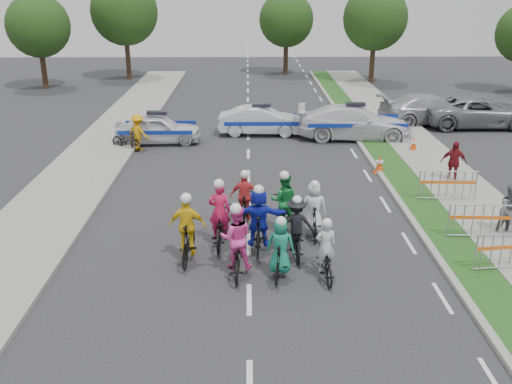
{
  "coord_description": "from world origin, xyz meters",
  "views": [
    {
      "loc": [
        -0.01,
        -11.74,
        7.11
      ],
      "look_at": [
        0.23,
        4.33,
        1.1
      ],
      "focal_mm": 40.0,
      "sensor_mm": 36.0,
      "label": 1
    }
  ],
  "objects_px": {
    "rider_3": "(188,235)",
    "tree_3": "(124,12)",
    "rider_9": "(245,204)",
    "tree_0": "(38,26)",
    "rider_4": "(296,232)",
    "police_car_0": "(158,129)",
    "rider_1": "(280,253)",
    "spectator_1": "(511,211)",
    "rider_0": "(325,258)",
    "tree_1": "(375,18)",
    "civilian_suv": "(478,112)",
    "rider_7": "(313,215)",
    "parked_bike": "(127,140)",
    "rider_8": "(284,209)",
    "cone_0": "(379,164)",
    "rider_2": "(236,247)",
    "rider_6": "(220,223)",
    "barrier_2": "(447,187)",
    "police_car_2": "(354,122)",
    "civilian_sedan": "(430,109)",
    "spectator_2": "(453,162)",
    "cone_1": "(414,145)",
    "marshal_hiviz": "(138,132)",
    "barrier_1": "(482,223)",
    "barrier_0": "(511,253)",
    "police_car_1": "(261,121)",
    "rider_5": "(259,223)",
    "tree_4": "(286,20)"
  },
  "relations": [
    {
      "from": "rider_1",
      "to": "spectator_1",
      "type": "distance_m",
      "value": 7.2
    },
    {
      "from": "rider_1",
      "to": "police_car_0",
      "type": "xyz_separation_m",
      "value": [
        -4.93,
        12.75,
        -0.0
      ]
    },
    {
      "from": "rider_4",
      "to": "marshal_hiviz",
      "type": "distance_m",
      "value": 12.05
    },
    {
      "from": "rider_3",
      "to": "tree_3",
      "type": "distance_m",
      "value": 31.13
    },
    {
      "from": "civilian_sedan",
      "to": "tree_0",
      "type": "distance_m",
      "value": 25.98
    },
    {
      "from": "rider_1",
      "to": "spectator_1",
      "type": "relative_size",
      "value": 1.05
    },
    {
      "from": "police_car_0",
      "to": "tree_3",
      "type": "xyz_separation_m",
      "value": [
        -4.86,
        18.16,
        4.22
      ]
    },
    {
      "from": "police_car_0",
      "to": "tree_1",
      "type": "distance_m",
      "value": 21.19
    },
    {
      "from": "tree_0",
      "to": "tree_3",
      "type": "distance_m",
      "value": 6.44
    },
    {
      "from": "rider_0",
      "to": "rider_5",
      "type": "relative_size",
      "value": 0.85
    },
    {
      "from": "cone_0",
      "to": "parked_bike",
      "type": "relative_size",
      "value": 0.43
    },
    {
      "from": "spectator_1",
      "to": "parked_bike",
      "type": "bearing_deg",
      "value": 139.05
    },
    {
      "from": "rider_2",
      "to": "rider_6",
      "type": "bearing_deg",
      "value": -74.71
    },
    {
      "from": "rider_6",
      "to": "tree_1",
      "type": "bearing_deg",
      "value": -107.94
    },
    {
      "from": "marshal_hiviz",
      "to": "rider_7",
      "type": "bearing_deg",
      "value": 155.62
    },
    {
      "from": "police_car_0",
      "to": "tree_0",
      "type": "bearing_deg",
      "value": 31.06
    },
    {
      "from": "tree_1",
      "to": "tree_3",
      "type": "bearing_deg",
      "value": 173.66
    },
    {
      "from": "rider_2",
      "to": "tree_0",
      "type": "distance_m",
      "value": 30.19
    },
    {
      "from": "rider_0",
      "to": "rider_8",
      "type": "height_order",
      "value": "rider_8"
    },
    {
      "from": "rider_7",
      "to": "rider_0",
      "type": "bearing_deg",
      "value": 89.76
    },
    {
      "from": "marshal_hiviz",
      "to": "barrier_1",
      "type": "relative_size",
      "value": 0.8
    },
    {
      "from": "rider_1",
      "to": "rider_0",
      "type": "bearing_deg",
      "value": -170.45
    },
    {
      "from": "rider_3",
      "to": "civilian_suv",
      "type": "relative_size",
      "value": 0.35
    },
    {
      "from": "rider_8",
      "to": "rider_6",
      "type": "bearing_deg",
      "value": 29.14
    },
    {
      "from": "police_car_0",
      "to": "civilian_sedan",
      "type": "relative_size",
      "value": 0.74
    },
    {
      "from": "rider_7",
      "to": "parked_bike",
      "type": "distance_m",
      "value": 11.73
    },
    {
      "from": "police_car_1",
      "to": "tree_1",
      "type": "bearing_deg",
      "value": -27.07
    },
    {
      "from": "rider_4",
      "to": "tree_1",
      "type": "bearing_deg",
      "value": -106.28
    },
    {
      "from": "rider_4",
      "to": "police_car_0",
      "type": "distance_m",
      "value": 12.74
    },
    {
      "from": "rider_1",
      "to": "civilian_suv",
      "type": "distance_m",
      "value": 19.1
    },
    {
      "from": "marshal_hiviz",
      "to": "tree_3",
      "type": "relative_size",
      "value": 0.22
    },
    {
      "from": "spectator_2",
      "to": "tree_1",
      "type": "relative_size",
      "value": 0.23
    },
    {
      "from": "spectator_1",
      "to": "rider_5",
      "type": "bearing_deg",
      "value": -179.38
    },
    {
      "from": "rider_1",
      "to": "barrier_2",
      "type": "relative_size",
      "value": 0.85
    },
    {
      "from": "tree_3",
      "to": "barrier_1",
      "type": "bearing_deg",
      "value": -61.43
    },
    {
      "from": "police_car_1",
      "to": "rider_6",
      "type": "bearing_deg",
      "value": 175.94
    },
    {
      "from": "rider_9",
      "to": "tree_0",
      "type": "height_order",
      "value": "tree_0"
    },
    {
      "from": "rider_3",
      "to": "spectator_1",
      "type": "height_order",
      "value": "rider_3"
    },
    {
      "from": "civilian_suv",
      "to": "rider_7",
      "type": "bearing_deg",
      "value": 143.47
    },
    {
      "from": "rider_9",
      "to": "police_car_0",
      "type": "bearing_deg",
      "value": -60.63
    },
    {
      "from": "rider_8",
      "to": "cone_0",
      "type": "xyz_separation_m",
      "value": [
        4.08,
        5.48,
        -0.38
      ]
    },
    {
      "from": "rider_0",
      "to": "rider_8",
      "type": "xyz_separation_m",
      "value": [
        -0.87,
        2.84,
        0.16
      ]
    },
    {
      "from": "parked_bike",
      "to": "tree_3",
      "type": "distance_m",
      "value": 20.11
    },
    {
      "from": "police_car_1",
      "to": "tree_3",
      "type": "distance_m",
      "value": 19.69
    },
    {
      "from": "barrier_0",
      "to": "tree_1",
      "type": "distance_m",
      "value": 29.11
    },
    {
      "from": "police_car_2",
      "to": "spectator_1",
      "type": "height_order",
      "value": "spectator_1"
    },
    {
      "from": "spectator_2",
      "to": "cone_1",
      "type": "bearing_deg",
      "value": 105.48
    },
    {
      "from": "tree_4",
      "to": "barrier_1",
      "type": "bearing_deg",
      "value": -83.16
    },
    {
      "from": "cone_0",
      "to": "rider_2",
      "type": "bearing_deg",
      "value": -124.03
    },
    {
      "from": "police_car_2",
      "to": "marshal_hiviz",
      "type": "relative_size",
      "value": 3.35
    }
  ]
}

